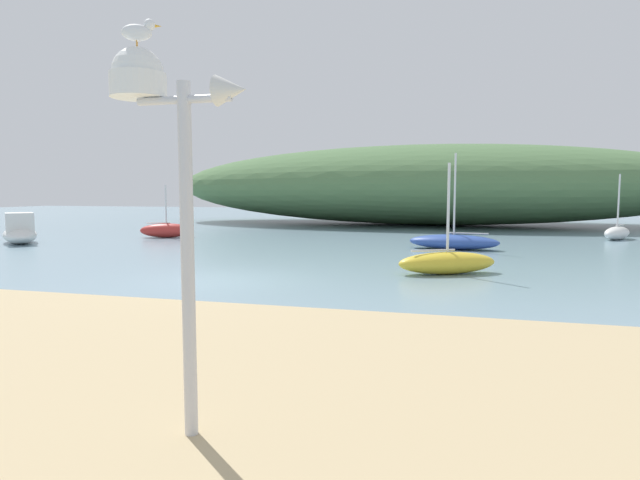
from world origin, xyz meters
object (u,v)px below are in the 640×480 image
(sailboat_mid_channel, at_px, (447,262))
(sailboat_east_reach, at_px, (617,233))
(motorboat_by_sandbar, at_px, (20,232))
(sailboat_far_left, at_px, (454,242))
(seagull_on_radar, at_px, (139,31))
(mast_structure, at_px, (158,120))
(sailboat_far_right, at_px, (167,230))

(sailboat_mid_channel, xyz_separation_m, sailboat_east_reach, (7.89, 13.41, 0.01))
(motorboat_by_sandbar, relative_size, sailboat_far_left, 0.95)
(sailboat_far_left, bearing_deg, sailboat_mid_channel, -90.76)
(seagull_on_radar, height_order, motorboat_by_sandbar, seagull_on_radar)
(sailboat_mid_channel, relative_size, sailboat_east_reach, 0.99)
(mast_structure, bearing_deg, sailboat_mid_channel, 79.05)
(sailboat_east_reach, bearing_deg, sailboat_far_left, -139.68)
(sailboat_mid_channel, bearing_deg, seagull_on_radar, -101.76)
(sailboat_east_reach, bearing_deg, mast_structure, -112.08)
(sailboat_mid_channel, bearing_deg, motorboat_by_sandbar, 167.67)
(sailboat_mid_channel, distance_m, sailboat_far_right, 16.87)
(seagull_on_radar, distance_m, sailboat_far_right, 23.80)
(sailboat_mid_channel, distance_m, sailboat_far_left, 6.80)
(seagull_on_radar, distance_m, sailboat_east_reach, 27.20)
(sailboat_far_right, bearing_deg, sailboat_far_left, -7.47)
(sailboat_mid_channel, relative_size, sailboat_far_right, 1.13)
(sailboat_far_left, bearing_deg, seagull_on_radar, -97.74)
(mast_structure, height_order, sailboat_mid_channel, mast_structure)
(sailboat_east_reach, bearing_deg, seagull_on_radar, -112.41)
(seagull_on_radar, relative_size, motorboat_by_sandbar, 0.09)
(sailboat_far_right, height_order, sailboat_far_left, sailboat_far_left)
(mast_structure, distance_m, sailboat_far_right, 23.79)
(seagull_on_radar, xyz_separation_m, sailboat_east_reach, (10.29, 24.94, -3.46))
(motorboat_by_sandbar, relative_size, sailboat_far_right, 1.32)
(sailboat_east_reach, xyz_separation_m, motorboat_by_sandbar, (-27.26, -9.17, 0.18))
(motorboat_by_sandbar, distance_m, sailboat_far_right, 6.65)
(motorboat_by_sandbar, distance_m, sailboat_far_left, 19.64)
(sailboat_east_reach, xyz_separation_m, sailboat_far_right, (-22.34, -4.71, 0.03))
(mast_structure, relative_size, sailboat_far_right, 1.22)
(sailboat_mid_channel, bearing_deg, sailboat_far_right, 148.94)
(mast_structure, xyz_separation_m, motorboat_by_sandbar, (-17.15, 15.77, -2.51))
(seagull_on_radar, bearing_deg, sailboat_far_right, 120.78)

